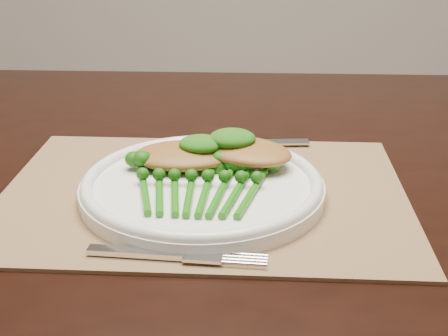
# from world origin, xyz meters

# --- Properties ---
(placemat) EXTENTS (0.48, 0.36, 0.00)m
(placemat) POSITION_xyz_m (-0.14, -0.21, 0.75)
(placemat) COLOR olive
(placemat) RESTS_ON dining_table
(dinner_plate) EXTENTS (0.28, 0.28, 0.03)m
(dinner_plate) POSITION_xyz_m (-0.14, -0.22, 0.77)
(dinner_plate) COLOR white
(dinner_plate) RESTS_ON placemat
(knife) EXTENTS (0.21, 0.04, 0.01)m
(knife) POSITION_xyz_m (-0.14, -0.06, 0.76)
(knife) COLOR silver
(knife) RESTS_ON placemat
(fork) EXTENTS (0.18, 0.03, 0.01)m
(fork) POSITION_xyz_m (-0.14, -0.36, 0.76)
(fork) COLOR silver
(fork) RESTS_ON placemat
(chicken_fillet_left) EXTENTS (0.13, 0.10, 0.02)m
(chicken_fillet_left) POSITION_xyz_m (-0.17, -0.17, 0.78)
(chicken_fillet_left) COLOR #9A662C
(chicken_fillet_left) RESTS_ON dinner_plate
(chicken_fillet_right) EXTENTS (0.14, 0.12, 0.02)m
(chicken_fillet_right) POSITION_xyz_m (-0.09, -0.16, 0.79)
(chicken_fillet_right) COLOR #9A662C
(chicken_fillet_right) RESTS_ON dinner_plate
(pesto_dollop_left) EXTENTS (0.05, 0.05, 0.02)m
(pesto_dollop_left) POSITION_xyz_m (-0.15, -0.17, 0.80)
(pesto_dollop_left) COLOR #164C0A
(pesto_dollop_left) RESTS_ON chicken_fillet_left
(pesto_dollop_right) EXTENTS (0.06, 0.05, 0.02)m
(pesto_dollop_right) POSITION_xyz_m (-0.11, -0.16, 0.80)
(pesto_dollop_right) COLOR #164C0A
(pesto_dollop_right) RESTS_ON chicken_fillet_right
(broccolini_bundle) EXTENTS (0.14, 0.16, 0.04)m
(broccolini_bundle) POSITION_xyz_m (-0.15, -0.25, 0.78)
(broccolini_bundle) COLOR #1A690D
(broccolini_bundle) RESTS_ON dinner_plate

